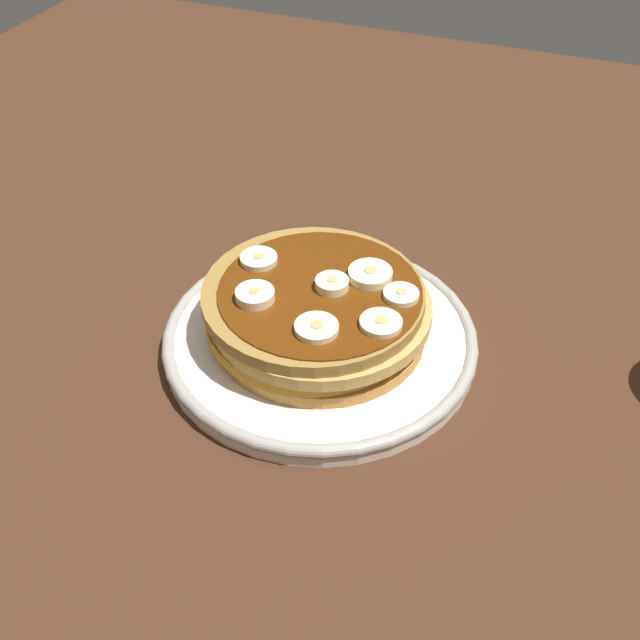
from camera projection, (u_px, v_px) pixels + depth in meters
ground_plane at (320, 360)px, 65.86cm from camera, size 140.00×140.00×3.00cm
plate at (320, 338)px, 64.25cm from camera, size 25.61×25.61×1.83cm
pancake_stack at (317, 309)px, 62.65cm from camera, size 17.90×18.15×4.47cm
banana_slice_0 at (332, 284)px, 61.03cm from camera, size 2.65×2.65×0.99cm
banana_slice_1 at (370, 275)px, 62.01cm from camera, size 3.51×3.51×0.94cm
banana_slice_2 at (401, 295)px, 60.24cm from camera, size 2.77×2.77×0.70cm
banana_slice_3 at (381, 324)px, 57.71cm from camera, size 3.18×3.18×0.69cm
banana_slice_4 at (259, 260)px, 63.71cm from camera, size 3.05×3.05×0.76cm
banana_slice_5 at (316, 328)px, 57.25cm from camera, size 3.28×3.28×0.75cm
banana_slice_6 at (255, 296)px, 59.92cm from camera, size 3.03×3.03×1.03cm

